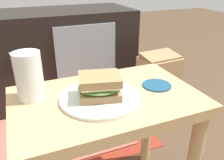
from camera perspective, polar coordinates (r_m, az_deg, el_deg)
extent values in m
cube|color=tan|center=(0.72, -1.31, -5.13)|extent=(0.56, 0.36, 0.04)
cylinder|color=tan|center=(0.93, -19.44, -15.96)|extent=(0.04, 0.04, 0.43)
cylinder|color=tan|center=(1.04, 8.57, -9.72)|extent=(0.04, 0.04, 0.43)
cube|color=black|center=(1.63, -12.53, 6.07)|extent=(0.96, 0.44, 0.58)
cube|color=#8C9EA8|center=(1.44, -6.13, 4.56)|extent=(0.37, 0.01, 0.44)
cylinder|color=silver|center=(1.36, -22.05, 6.15)|extent=(0.08, 0.01, 0.01)
cylinder|color=silver|center=(1.44, -20.66, -2.18)|extent=(0.08, 0.01, 0.01)
cube|color=maroon|center=(1.36, -20.31, -12.75)|extent=(1.28, 0.69, 0.01)
cube|color=#BA5B4C|center=(1.36, -20.34, -12.60)|extent=(1.05, 0.56, 0.00)
cylinder|color=silver|center=(0.69, -2.92, -4.31)|extent=(0.24, 0.24, 0.01)
cube|color=#9E7A4C|center=(0.68, -2.95, -3.14)|extent=(0.14, 0.12, 0.02)
ellipsoid|color=#608C42|center=(0.67, -2.98, -1.71)|extent=(0.15, 0.13, 0.02)
cube|color=beige|center=(0.67, -3.00, -0.86)|extent=(0.13, 0.11, 0.01)
cube|color=#9E7A4C|center=(0.66, -3.03, 0.23)|extent=(0.14, 0.12, 0.02)
cylinder|color=silver|center=(0.71, -19.49, 0.91)|extent=(0.08, 0.08, 0.14)
cylinder|color=orange|center=(0.71, -19.36, 0.08)|extent=(0.07, 0.07, 0.11)
cylinder|color=white|center=(0.69, -20.07, 4.70)|extent=(0.07, 0.07, 0.01)
cylinder|color=navy|center=(0.78, 10.81, -1.24)|extent=(0.09, 0.09, 0.01)
cube|color=tan|center=(1.45, 11.02, -1.24)|extent=(0.23, 0.17, 0.35)
cube|color=#987950|center=(1.38, 11.64, 5.68)|extent=(0.22, 0.15, 0.04)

